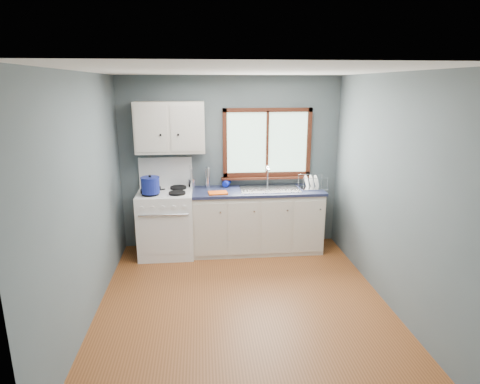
{
  "coord_description": "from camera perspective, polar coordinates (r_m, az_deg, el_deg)",
  "views": [
    {
      "loc": [
        -0.42,
        -4.0,
        2.37
      ],
      "look_at": [
        0.05,
        0.9,
        1.05
      ],
      "focal_mm": 30.0,
      "sensor_mm": 36.0,
      "label": 1
    }
  ],
  "objects": [
    {
      "name": "dish_towel",
      "position": [
        5.53,
        -3.16,
        -0.12
      ],
      "size": [
        0.28,
        0.21,
        0.02
      ],
      "primitive_type": "cube",
      "rotation": [
        0.0,
        0.0,
        0.09
      ],
      "color": "#E4520F",
      "rests_on": "countertop"
    },
    {
      "name": "upper_cabinets",
      "position": [
        5.67,
        -9.93,
        9.03
      ],
      "size": [
        0.95,
        0.35,
        0.7
      ],
      "color": "beige",
      "rests_on": "wall_back"
    },
    {
      "name": "floor",
      "position": [
        4.67,
        0.47,
        -15.61
      ],
      "size": [
        3.2,
        3.6,
        0.02
      ],
      "primitive_type": "cube",
      "color": "brown",
      "rests_on": "ground"
    },
    {
      "name": "countertop",
      "position": [
        5.74,
        2.47,
        0.15
      ],
      "size": [
        1.89,
        0.64,
        0.04
      ],
      "primitive_type": "cube",
      "color": "#181D36",
      "rests_on": "base_cabinets"
    },
    {
      "name": "ceiling",
      "position": [
        4.02,
        0.55,
        17.0
      ],
      "size": [
        3.2,
        3.6,
        0.02
      ],
      "primitive_type": "cube",
      "color": "white",
      "rests_on": "wall_back"
    },
    {
      "name": "wall_left",
      "position": [
        4.32,
        -21.26,
        -1.08
      ],
      "size": [
        0.02,
        3.6,
        2.5
      ],
      "primitive_type": "cube",
      "color": "#556063",
      "rests_on": "ground"
    },
    {
      "name": "utensil_crock",
      "position": [
        5.85,
        -6.87,
        1.24
      ],
      "size": [
        0.12,
        0.12,
        0.34
      ],
      "rotation": [
        0.0,
        0.0,
        0.13
      ],
      "color": "silver",
      "rests_on": "countertop"
    },
    {
      "name": "wall_front",
      "position": [
        2.5,
        4.95,
        -11.77
      ],
      "size": [
        3.2,
        0.02,
        2.5
      ],
      "primitive_type": "cube",
      "color": "#556063",
      "rests_on": "ground"
    },
    {
      "name": "soap_bottle",
      "position": [
        5.8,
        -2.16,
        1.81
      ],
      "size": [
        0.12,
        0.12,
        0.25
      ],
      "primitive_type": "imported",
      "rotation": [
        0.0,
        0.0,
        -0.34
      ],
      "color": "#0B1CA8",
      "rests_on": "countertop"
    },
    {
      "name": "gas_range",
      "position": [
        5.81,
        -10.45,
        -4.09
      ],
      "size": [
        0.76,
        0.69,
        1.36
      ],
      "color": "white",
      "rests_on": "floor"
    },
    {
      "name": "base_cabinets",
      "position": [
        5.88,
        2.41,
        -4.46
      ],
      "size": [
        1.85,
        0.6,
        0.88
      ],
      "color": "beige",
      "rests_on": "floor"
    },
    {
      "name": "window",
      "position": [
        5.92,
        3.89,
        6.29
      ],
      "size": [
        1.36,
        0.1,
        1.03
      ],
      "color": "#9EC6A8",
      "rests_on": "wall_back"
    },
    {
      "name": "wall_right",
      "position": [
        4.62,
        20.76,
        -0.01
      ],
      "size": [
        0.02,
        3.6,
        2.5
      ],
      "primitive_type": "cube",
      "color": "#556063",
      "rests_on": "ground"
    },
    {
      "name": "dish_rack",
      "position": [
        5.88,
        10.21,
        1.02
      ],
      "size": [
        0.38,
        0.29,
        0.19
      ],
      "rotation": [
        0.0,
        0.0,
        0.02
      ],
      "color": "silver",
      "rests_on": "countertop"
    },
    {
      "name": "sink",
      "position": [
        5.77,
        4.23,
        -0.19
      ],
      "size": [
        0.84,
        0.46,
        0.44
      ],
      "color": "silver",
      "rests_on": "countertop"
    },
    {
      "name": "skillet",
      "position": [
        5.55,
        -12.82,
        0.14
      ],
      "size": [
        0.36,
        0.29,
        0.04
      ],
      "rotation": [
        0.0,
        0.0,
        0.36
      ],
      "color": "black",
      "rests_on": "gas_range"
    },
    {
      "name": "stockpot",
      "position": [
        5.5,
        -12.63,
        0.99
      ],
      "size": [
        0.31,
        0.31,
        0.25
      ],
      "rotation": [
        0.0,
        0.0,
        0.24
      ],
      "color": "navy",
      "rests_on": "gas_range"
    },
    {
      "name": "thermos",
      "position": [
        5.83,
        -4.65,
        2.06
      ],
      "size": [
        0.08,
        0.08,
        0.29
      ],
      "primitive_type": "cylinder",
      "rotation": [
        0.0,
        0.0,
        0.22
      ],
      "color": "silver",
      "rests_on": "countertop"
    },
    {
      "name": "wall_back",
      "position": [
        5.93,
        -1.33,
        4.13
      ],
      "size": [
        3.2,
        0.02,
        2.5
      ],
      "primitive_type": "cube",
      "color": "#556063",
      "rests_on": "ground"
    }
  ]
}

